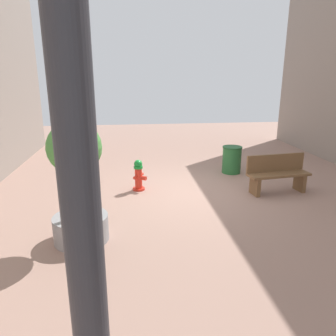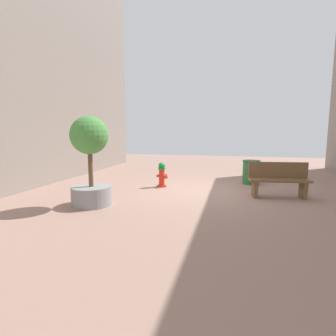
% 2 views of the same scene
% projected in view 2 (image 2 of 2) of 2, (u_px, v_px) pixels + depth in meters
% --- Properties ---
extents(ground_plane, '(23.40, 23.40, 0.00)m').
position_uv_depth(ground_plane, '(204.00, 191.00, 8.04)').
color(ground_plane, '#9E7A6B').
extents(fire_hydrant, '(0.37, 0.38, 0.79)m').
position_uv_depth(fire_hydrant, '(162.00, 175.00, 8.55)').
color(fire_hydrant, red).
rests_on(fire_hydrant, ground_plane).
extents(bench_near, '(1.61, 0.62, 0.95)m').
position_uv_depth(bench_near, '(278.00, 179.00, 7.18)').
color(bench_near, brown).
rests_on(bench_near, ground_plane).
extents(planter_tree, '(0.96, 0.96, 2.14)m').
position_uv_depth(planter_tree, '(90.00, 158.00, 6.33)').
color(planter_tree, gray).
rests_on(planter_tree, ground_plane).
extents(trash_bin, '(0.58, 0.58, 0.81)m').
position_uv_depth(trash_bin, '(251.00, 172.00, 9.01)').
color(trash_bin, '#266633').
rests_on(trash_bin, ground_plane).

